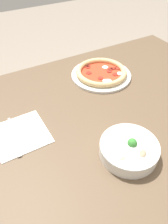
{
  "coord_description": "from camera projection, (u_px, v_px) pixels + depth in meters",
  "views": [
    {
      "loc": [
        0.49,
        0.48,
        1.37
      ],
      "look_at": [
        0.18,
        -0.08,
        0.78
      ],
      "focal_mm": 35.0,
      "sensor_mm": 36.0,
      "label": 1
    }
  ],
  "objects": [
    {
      "name": "ground_plane",
      "position": [
        114.0,
        199.0,
        1.41
      ],
      "size": [
        8.0,
        8.0,
        0.0
      ],
      "primitive_type": "plane",
      "color": "gray"
    },
    {
      "name": "dining_table",
      "position": [
        128.0,
        128.0,
        0.96
      ],
      "size": [
        1.23,
        1.09,
        0.76
      ],
      "color": "brown",
      "rests_on": "ground_plane"
    },
    {
      "name": "pizza",
      "position": [
        101.0,
        73.0,
        1.08
      ],
      "size": [
        0.3,
        0.3,
        0.04
      ],
      "color": "white",
      "rests_on": "dining_table"
    },
    {
      "name": "bowl",
      "position": [
        129.0,
        149.0,
        0.72
      ],
      "size": [
        0.2,
        0.2,
        0.07
      ],
      "color": "white",
      "rests_on": "dining_table"
    },
    {
      "name": "napkin",
      "position": [
        21.0,
        134.0,
        0.81
      ],
      "size": [
        0.19,
        0.19,
        0.0
      ],
      "color": "white",
      "rests_on": "dining_table"
    },
    {
      "name": "fork",
      "position": [
        28.0,
        130.0,
        0.81
      ],
      "size": [
        0.03,
        0.17,
        0.0
      ],
      "rotation": [
        0.0,
        0.0,
        1.49
      ],
      "color": "silver",
      "rests_on": "napkin"
    },
    {
      "name": "knife",
      "position": [
        14.0,
        134.0,
        0.8
      ],
      "size": [
        0.03,
        0.2,
        0.01
      ],
      "rotation": [
        0.0,
        0.0,
        1.49
      ],
      "color": "silver",
      "rests_on": "napkin"
    }
  ]
}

